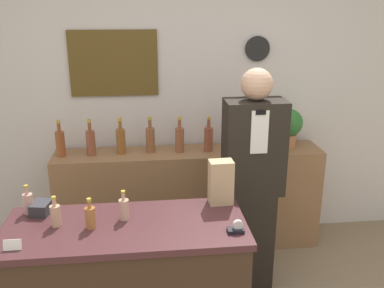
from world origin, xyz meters
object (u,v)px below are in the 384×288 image
Objects in this scene: tape_dispenser at (236,228)px; shopkeeper at (252,184)px; potted_plant at (289,126)px; paper_bag at (221,182)px.

shopkeeper is at bearing 70.24° from tape_dispenser.
paper_bag is (-0.81, -1.12, -0.02)m from potted_plant.
tape_dispenser is at bearing -117.72° from potted_plant.
tape_dispenser is (0.02, -0.37, -0.12)m from paper_bag.
potted_plant reaches higher than paper_bag.
shopkeeper is at bearing 55.41° from paper_bag.
tape_dispenser is at bearing -86.24° from paper_bag.
potted_plant is 1.38m from paper_bag.
potted_plant is (0.48, 0.65, 0.26)m from shopkeeper.
tape_dispenser is (-0.78, -1.49, -0.14)m from potted_plant.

